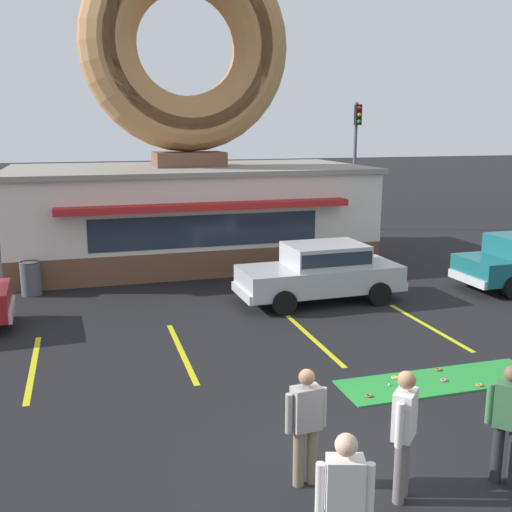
% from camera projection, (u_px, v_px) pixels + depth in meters
% --- Properties ---
extents(ground_plane, '(160.00, 160.00, 0.00)m').
position_uv_depth(ground_plane, '(337.00, 465.00, 8.52)').
color(ground_plane, black).
extents(donut_shop_building, '(12.30, 6.75, 10.96)m').
position_uv_depth(donut_shop_building, '(189.00, 155.00, 20.93)').
color(donut_shop_building, brown).
rests_on(donut_shop_building, ground).
extents(putting_mat, '(3.95, 1.12, 0.03)m').
position_uv_depth(putting_mat, '(441.00, 381.00, 11.31)').
color(putting_mat, green).
rests_on(putting_mat, ground).
extents(mini_donut_near_left, '(0.13, 0.13, 0.04)m').
position_uv_depth(mini_donut_near_left, '(398.00, 394.00, 10.69)').
color(mini_donut_near_left, '#D8667F').
rests_on(mini_donut_near_left, putting_mat).
extents(mini_donut_near_right, '(0.13, 0.13, 0.04)m').
position_uv_depth(mini_donut_near_right, '(369.00, 396.00, 10.61)').
color(mini_donut_near_right, brown).
rests_on(mini_donut_near_right, putting_mat).
extents(mini_donut_mid_left, '(0.13, 0.13, 0.04)m').
position_uv_depth(mini_donut_mid_left, '(479.00, 385.00, 11.06)').
color(mini_donut_mid_left, '#D17F47').
rests_on(mini_donut_mid_left, putting_mat).
extents(mini_donut_mid_centre, '(0.13, 0.13, 0.04)m').
position_uv_depth(mini_donut_mid_centre, '(438.00, 369.00, 11.76)').
color(mini_donut_mid_centre, brown).
rests_on(mini_donut_mid_centre, putting_mat).
extents(mini_donut_mid_right, '(0.13, 0.13, 0.04)m').
position_uv_depth(mini_donut_mid_right, '(401.00, 390.00, 10.86)').
color(mini_donut_mid_right, '#E5C666').
rests_on(mini_donut_mid_right, putting_mat).
extents(mini_donut_far_left, '(0.13, 0.13, 0.04)m').
position_uv_depth(mini_donut_far_left, '(394.00, 377.00, 11.39)').
color(mini_donut_far_left, '#E5C666').
rests_on(mini_donut_far_left, putting_mat).
extents(mini_donut_far_centre, '(0.13, 0.13, 0.04)m').
position_uv_depth(mini_donut_far_centre, '(443.00, 380.00, 11.27)').
color(mini_donut_far_centre, '#D8667F').
rests_on(mini_donut_far_centre, putting_mat).
extents(golf_ball, '(0.04, 0.04, 0.04)m').
position_uv_depth(golf_ball, '(389.00, 385.00, 11.06)').
color(golf_ball, white).
rests_on(golf_ball, putting_mat).
extents(car_silver, '(4.61, 2.08, 1.60)m').
position_uv_depth(car_silver, '(321.00, 270.00, 16.40)').
color(car_silver, '#B2B5BA').
rests_on(car_silver, ground).
extents(pedestrian_blue_sweater_man, '(0.57, 0.34, 1.77)m').
position_uv_depth(pedestrian_blue_sweater_man, '(344.00, 505.00, 6.03)').
color(pedestrian_blue_sweater_man, '#232328').
rests_on(pedestrian_blue_sweater_man, ground).
extents(pedestrian_hooded_kid, '(0.59, 0.28, 1.65)m').
position_uv_depth(pedestrian_hooded_kid, '(306.00, 422.00, 7.89)').
color(pedestrian_hooded_kid, '#7F7056').
rests_on(pedestrian_hooded_kid, ground).
extents(pedestrian_leather_jacket_man, '(0.44, 0.46, 1.70)m').
position_uv_depth(pedestrian_leather_jacket_man, '(509.00, 419.00, 7.88)').
color(pedestrian_leather_jacket_man, '#232328').
rests_on(pedestrian_leather_jacket_man, ground).
extents(pedestrian_clipboard_woman, '(0.45, 0.45, 1.76)m').
position_uv_depth(pedestrian_clipboard_woman, '(404.00, 429.00, 7.56)').
color(pedestrian_clipboard_woman, slate).
rests_on(pedestrian_clipboard_woman, ground).
extents(trash_bin, '(0.57, 0.57, 0.97)m').
position_uv_depth(trash_bin, '(31.00, 278.00, 17.07)').
color(trash_bin, '#51565B').
rests_on(trash_bin, ground).
extents(traffic_light_pole, '(0.28, 0.47, 5.80)m').
position_uv_depth(traffic_light_pole, '(356.00, 149.00, 27.26)').
color(traffic_light_pole, '#595B60').
rests_on(traffic_light_pole, ground).
extents(parking_stripe_far_left, '(0.12, 3.60, 0.01)m').
position_uv_depth(parking_stripe_far_left, '(33.00, 367.00, 12.00)').
color(parking_stripe_far_left, yellow).
rests_on(parking_stripe_far_left, ground).
extents(parking_stripe_left, '(0.12, 3.60, 0.01)m').
position_uv_depth(parking_stripe_left, '(182.00, 352.00, 12.82)').
color(parking_stripe_left, yellow).
rests_on(parking_stripe_left, ground).
extents(parking_stripe_mid_left, '(0.12, 3.60, 0.01)m').
position_uv_depth(parking_stripe_mid_left, '(312.00, 338.00, 13.64)').
color(parking_stripe_mid_left, yellow).
rests_on(parking_stripe_mid_left, ground).
extents(parking_stripe_centre, '(0.12, 3.60, 0.01)m').
position_uv_depth(parking_stripe_centre, '(428.00, 326.00, 14.47)').
color(parking_stripe_centre, yellow).
rests_on(parking_stripe_centre, ground).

